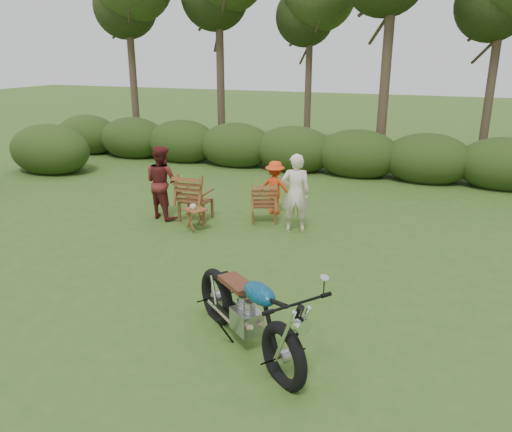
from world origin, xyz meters
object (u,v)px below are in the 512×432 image
(side_table, at_px, (196,220))
(child, at_px, (275,213))
(lawn_chair_left, at_px, (196,219))
(adult_b, at_px, (164,217))
(adult_a, at_px, (295,231))
(motorcycle, at_px, (247,346))
(cup, at_px, (193,207))
(lawn_chair_right, at_px, (264,221))

(side_table, relative_size, child, 0.39)
(lawn_chair_left, distance_m, side_table, 0.76)
(side_table, bearing_deg, lawn_chair_left, 117.13)
(adult_b, relative_size, child, 1.33)
(adult_a, relative_size, child, 1.32)
(motorcycle, relative_size, side_table, 4.89)
(cup, xyz_separation_m, adult_b, (-1.05, 0.53, -0.53))
(motorcycle, height_order, lawn_chair_left, motorcycle)
(side_table, relative_size, adult_a, 0.29)
(lawn_chair_left, bearing_deg, motorcycle, 121.31)
(lawn_chair_left, height_order, adult_b, adult_b)
(motorcycle, bearing_deg, lawn_chair_right, 145.64)
(lawn_chair_left, bearing_deg, adult_b, 6.42)
(motorcycle, relative_size, child, 1.88)
(adult_b, xyz_separation_m, child, (2.25, 1.18, 0.00))
(lawn_chair_right, xyz_separation_m, adult_b, (-2.21, -0.57, 0.00))
(adult_b, height_order, child, adult_b)
(lawn_chair_right, xyz_separation_m, adult_a, (0.82, -0.33, 0.00))
(motorcycle, distance_m, adult_b, 5.58)
(cup, distance_m, adult_a, 2.18)
(lawn_chair_left, relative_size, side_table, 2.23)
(lawn_chair_left, distance_m, cup, 0.90)
(side_table, height_order, adult_b, adult_b)
(side_table, height_order, child, child)
(lawn_chair_right, height_order, adult_b, adult_b)
(motorcycle, height_order, cup, motorcycle)
(cup, relative_size, child, 0.10)
(adult_a, distance_m, child, 1.23)
(lawn_chair_left, xyz_separation_m, cup, (0.30, -0.67, 0.53))
(adult_a, height_order, child, adult_a)
(lawn_chair_left, height_order, side_table, lawn_chair_left)
(lawn_chair_left, xyz_separation_m, adult_a, (2.27, 0.10, 0.00))
(motorcycle, xyz_separation_m, adult_b, (-3.73, 4.15, 0.00))
(lawn_chair_right, bearing_deg, child, -115.03)
(lawn_chair_left, relative_size, adult_a, 0.65)
(child, bearing_deg, side_table, 55.22)
(lawn_chair_left, bearing_deg, cup, 110.41)
(lawn_chair_right, distance_m, child, 0.62)
(motorcycle, distance_m, child, 5.53)
(lawn_chair_right, bearing_deg, lawn_chair_left, -4.53)
(adult_b, bearing_deg, lawn_chair_left, -152.58)
(lawn_chair_right, xyz_separation_m, cup, (-1.16, -1.10, 0.53))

